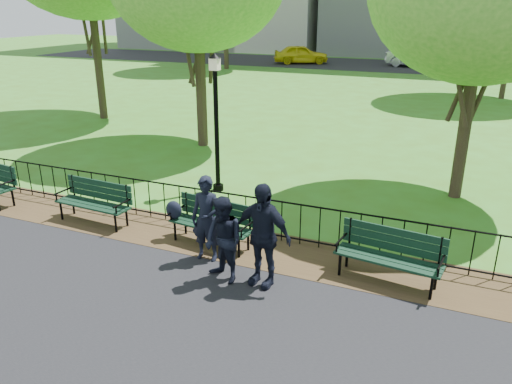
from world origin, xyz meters
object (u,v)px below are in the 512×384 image
at_px(person_left, 207,219).
at_px(person_mid, 224,240).
at_px(park_bench_left_a, 95,197).
at_px(park_bench_main, 200,215).
at_px(taxi, 301,54).
at_px(sedan_silver, 418,57).
at_px(park_bench_right_a, 390,250).
at_px(lamppost, 216,119).
at_px(person_right, 262,235).

bearing_deg(person_left, person_mid, -47.89).
relative_size(park_bench_left_a, person_left, 1.11).
distance_m(park_bench_main, taxi, 33.38).
xyz_separation_m(park_bench_main, park_bench_left_a, (-2.65, 0.01, -0.02)).
bearing_deg(taxi, sedan_silver, -108.67).
distance_m(park_bench_right_a, taxi, 34.58).
xyz_separation_m(park_bench_left_a, park_bench_right_a, (6.44, -0.06, 0.01)).
distance_m(park_bench_main, park_bench_left_a, 2.65).
distance_m(park_bench_main, lamppost, 3.34).
relative_size(lamppost, person_left, 2.12).
height_order(park_bench_right_a, sedan_silver, sedan_silver).
height_order(park_bench_left_a, person_left, person_left).
relative_size(lamppost, sedan_silver, 0.73).
bearing_deg(sedan_silver, person_left, -167.49).
height_order(park_bench_left_a, lamppost, lamppost).
bearing_deg(person_left, park_bench_main, 123.47).
distance_m(person_mid, sedan_silver, 34.51).
height_order(person_left, person_mid, person_left).
bearing_deg(person_right, sedan_silver, 101.23).
distance_m(park_bench_right_a, sedan_silver, 33.51).
bearing_deg(person_right, park_bench_left_a, 176.52).
bearing_deg(park_bench_left_a, person_left, -7.64).
bearing_deg(person_left, sedan_silver, 84.22).
height_order(lamppost, person_left, lamppost).
bearing_deg(lamppost, park_bench_main, -69.59).
xyz_separation_m(park_bench_right_a, person_left, (-3.32, -0.53, 0.24)).
bearing_deg(park_bench_right_a, sedan_silver, 102.27).
bearing_deg(park_bench_left_a, park_bench_right_a, 2.57).
bearing_deg(park_bench_right_a, park_bench_left_a, -173.39).
height_order(park_bench_left_a, park_bench_right_a, park_bench_right_a).
relative_size(person_left, sedan_silver, 0.35).
distance_m(park_bench_main, person_right, 2.07).
xyz_separation_m(park_bench_left_a, person_mid, (3.77, -1.19, 0.20)).
bearing_deg(lamppost, person_mid, -61.67).
distance_m(person_right, taxi, 34.85).
xyz_separation_m(park_bench_right_a, taxi, (-12.18, 32.36, 0.17)).
bearing_deg(person_right, lamppost, 135.63).
xyz_separation_m(person_left, person_right, (1.30, -0.44, 0.10)).
height_order(taxi, sedan_silver, sedan_silver).
relative_size(park_bench_main, person_left, 1.17).
distance_m(park_bench_left_a, lamppost, 3.54).
xyz_separation_m(park_bench_main, lamppost, (-1.07, 2.88, 1.31)).
bearing_deg(person_left, park_bench_left_a, 164.03).
distance_m(lamppost, person_right, 4.92).
xyz_separation_m(park_bench_main, sedan_silver, (0.77, 33.32, 0.20)).
height_order(park_bench_right_a, taxi, taxi).
bearing_deg(taxi, park_bench_left_a, 165.12).
relative_size(lamppost, person_right, 1.89).
distance_m(park_bench_main, person_left, 0.79).
distance_m(park_bench_left_a, person_right, 4.55).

